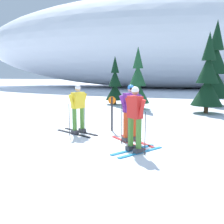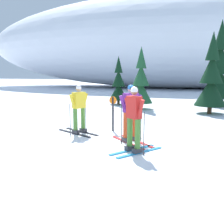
# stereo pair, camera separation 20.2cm
# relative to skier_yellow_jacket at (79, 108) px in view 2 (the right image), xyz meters

# --- Properties ---
(ground_plane) EXTENTS (120.00, 120.00, 0.00)m
(ground_plane) POSITION_rel_skier_yellow_jacket_xyz_m (2.10, -1.14, -0.92)
(ground_plane) COLOR white
(skier_yellow_jacket) EXTENTS (1.73, 1.23, 1.74)m
(skier_yellow_jacket) POSITION_rel_skier_yellow_jacket_xyz_m (0.00, 0.00, 0.00)
(skier_yellow_jacket) COLOR black
(skier_yellow_jacket) RESTS_ON ground
(skier_purple_jacket) EXTENTS (1.52, 1.56, 1.80)m
(skier_purple_jacket) POSITION_rel_skier_yellow_jacket_xyz_m (2.00, -0.65, 0.04)
(skier_purple_jacket) COLOR red
(skier_purple_jacket) RESTS_ON ground
(skier_red_jacket) EXTENTS (1.32, 1.51, 1.81)m
(skier_red_jacket) POSITION_rel_skier_yellow_jacket_xyz_m (2.30, -1.72, 0.03)
(skier_red_jacket) COLOR #2893CC
(skier_red_jacket) RESTS_ON ground
(pine_tree_far_left) EXTENTS (1.24, 1.24, 3.21)m
(pine_tree_far_left) POSITION_rel_skier_yellow_jacket_xyz_m (-0.58, 8.41, 0.43)
(pine_tree_far_left) COLOR #47301E
(pine_tree_far_left) RESTS_ON ground
(pine_tree_center_left) EXTENTS (1.40, 1.40, 3.63)m
(pine_tree_center_left) POSITION_rel_skier_yellow_jacket_xyz_m (1.18, 6.69, 0.60)
(pine_tree_center_left) COLOR #47301E
(pine_tree_center_left) RESTS_ON ground
(pine_tree_center_right) EXTENTS (1.63, 1.63, 4.23)m
(pine_tree_center_right) POSITION_rel_skier_yellow_jacket_xyz_m (4.96, 5.92, 0.85)
(pine_tree_center_right) COLOR #47301E
(pine_tree_center_right) RESTS_ON ground
(pine_tree_far_right) EXTENTS (2.08, 2.08, 5.40)m
(pine_tree_far_right) POSITION_rel_skier_yellow_jacket_xyz_m (5.76, 9.33, 1.34)
(pine_tree_far_right) COLOR #47301E
(pine_tree_far_right) RESTS_ON ground
(snow_ridge_background) EXTENTS (51.76, 18.94, 11.89)m
(snow_ridge_background) POSITION_rel_skier_yellow_jacket_xyz_m (1.78, 27.41, 5.03)
(snow_ridge_background) COLOR white
(snow_ridge_background) RESTS_ON ground
(trail_marker_post) EXTENTS (0.28, 0.07, 1.29)m
(trail_marker_post) POSITION_rel_skier_yellow_jacket_xyz_m (1.07, 0.68, -0.18)
(trail_marker_post) COLOR black
(trail_marker_post) RESTS_ON ground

